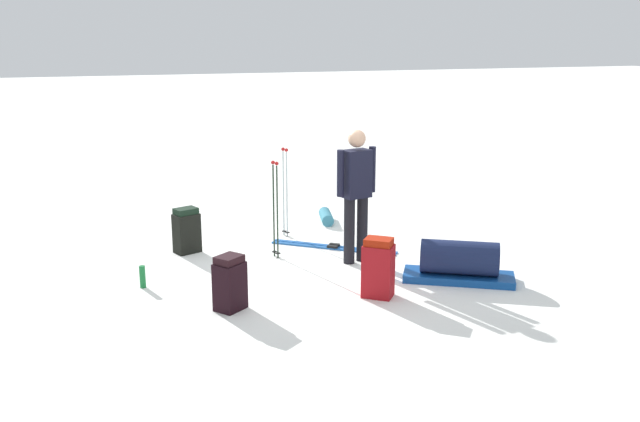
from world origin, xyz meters
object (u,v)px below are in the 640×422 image
at_px(ski_pair_near, 333,247).
at_px(backpack_bright, 230,283).
at_px(skier_standing, 356,189).
at_px(backpack_small_spare, 187,231).
at_px(sleeping_mat_rolled, 326,217).
at_px(ski_poles_planted_near, 275,204).
at_px(thermos_bottle, 143,277).
at_px(gear_sled, 459,263).
at_px(backpack_large_dark, 378,268).
at_px(ski_poles_planted_far, 285,188).

relative_size(ski_pair_near, backpack_bright, 2.50).
bearing_deg(backpack_bright, skier_standing, -59.33).
relative_size(backpack_small_spare, sleeping_mat_rolled, 1.11).
xyz_separation_m(ski_poles_planted_near, thermos_bottle, (-0.63, 1.76, -0.58)).
xyz_separation_m(ski_pair_near, backpack_bright, (-1.73, 1.77, 0.28)).
height_order(backpack_small_spare, thermos_bottle, backpack_small_spare).
height_order(skier_standing, gear_sled, skier_standing).
height_order(backpack_large_dark, backpack_small_spare, backpack_large_dark).
relative_size(ski_poles_planted_near, gear_sled, 0.95).
bearing_deg(gear_sled, ski_poles_planted_near, 49.14).
bearing_deg(ski_poles_planted_near, backpack_small_spare, 62.28).
height_order(backpack_bright, thermos_bottle, backpack_bright).
relative_size(skier_standing, ski_poles_planted_far, 1.33).
height_order(ski_pair_near, sleeping_mat_rolled, sleeping_mat_rolled).
xyz_separation_m(backpack_small_spare, ski_poles_planted_far, (0.35, -1.46, 0.42)).
xyz_separation_m(ski_pair_near, backpack_small_spare, (0.43, 1.92, 0.29)).
bearing_deg(skier_standing, ski_poles_planted_near, 60.83).
height_order(sleeping_mat_rolled, thermos_bottle, thermos_bottle).
xyz_separation_m(gear_sled, sleeping_mat_rolled, (3.00, 0.64, -0.13)).
relative_size(backpack_large_dark, backpack_small_spare, 1.11).
xyz_separation_m(ski_poles_planted_near, sleeping_mat_rolled, (1.43, -1.18, -0.62)).
bearing_deg(sleeping_mat_rolled, backpack_large_dark, 171.55).
distance_m(backpack_small_spare, sleeping_mat_rolled, 2.42).
bearing_deg(sleeping_mat_rolled, skier_standing, 172.24).
bearing_deg(skier_standing, backpack_bright, 120.67).
xyz_separation_m(skier_standing, ski_pair_near, (0.64, 0.07, -0.94)).
bearing_deg(backpack_bright, ski_poles_planted_far, -27.56).
height_order(backpack_large_dark, ski_poles_planted_near, ski_poles_planted_near).
distance_m(backpack_large_dark, thermos_bottle, 2.71).
distance_m(ski_poles_planted_far, gear_sled, 2.91).
bearing_deg(backpack_bright, ski_poles_planted_near, -30.07).
xyz_separation_m(ski_pair_near, ski_poles_planted_near, (-0.13, 0.84, 0.70)).
xyz_separation_m(skier_standing, sleeping_mat_rolled, (1.94, -0.26, -0.86)).
bearing_deg(backpack_large_dark, skier_standing, -9.53).
relative_size(backpack_large_dark, ski_poles_planted_near, 0.53).
bearing_deg(backpack_large_dark, sleeping_mat_rolled, -8.45).
bearing_deg(sleeping_mat_rolled, backpack_small_spare, 111.06).
bearing_deg(sleeping_mat_rolled, gear_sled, -168.03).
distance_m(ski_pair_near, ski_poles_planted_far, 1.15).
relative_size(backpack_large_dark, ski_poles_planted_far, 0.53).
xyz_separation_m(ski_pair_near, backpack_large_dark, (-1.87, 0.13, 0.32)).
bearing_deg(backpack_small_spare, ski_pair_near, -102.79).
height_order(skier_standing, ski_pair_near, skier_standing).
distance_m(ski_poles_planted_near, sleeping_mat_rolled, 1.96).
bearing_deg(backpack_bright, ski_pair_near, -45.60).
distance_m(skier_standing, gear_sled, 1.57).
bearing_deg(gear_sled, backpack_bright, 90.70).
xyz_separation_m(backpack_large_dark, thermos_bottle, (1.11, 2.46, -0.20)).
height_order(backpack_small_spare, ski_poles_planted_near, ski_poles_planted_near).
distance_m(ski_poles_planted_near, gear_sled, 2.45).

